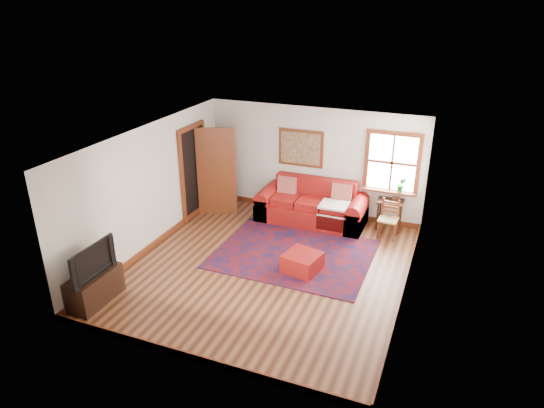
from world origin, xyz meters
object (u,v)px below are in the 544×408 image
at_px(ladder_back_chair, 389,217).
at_px(media_cabinet, 95,287).
at_px(red_leather_sofa, 312,208).
at_px(side_table, 390,206).
at_px(red_ottoman, 302,262).

relative_size(ladder_back_chair, media_cabinet, 0.85).
distance_m(red_leather_sofa, side_table, 1.72).
distance_m(red_ottoman, ladder_back_chair, 2.37).
xyz_separation_m(side_table, ladder_back_chair, (0.04, -0.39, -0.10)).
height_order(ladder_back_chair, media_cabinet, ladder_back_chair).
bearing_deg(ladder_back_chair, red_ottoman, -121.67).
height_order(red_ottoman, side_table, side_table).
relative_size(red_leather_sofa, ladder_back_chair, 2.93).
bearing_deg(ladder_back_chair, side_table, 96.58).
relative_size(red_ottoman, side_table, 0.93).
distance_m(side_table, ladder_back_chair, 0.41).
bearing_deg(media_cabinet, side_table, 48.37).
height_order(red_leather_sofa, red_ottoman, red_leather_sofa).
bearing_deg(red_ottoman, media_cabinet, -130.57).
bearing_deg(red_leather_sofa, side_table, 8.34).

